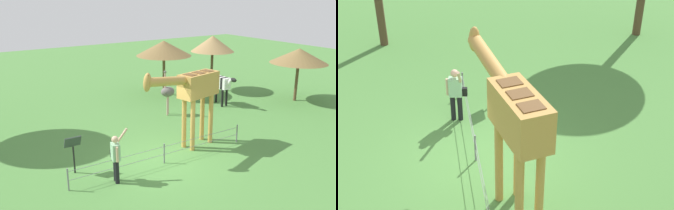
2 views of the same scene
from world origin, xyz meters
The scene contains 10 objects.
ground_plane centered at (0.00, 0.00, 0.00)m, with size 60.00×60.00×0.00m, color #4C843D.
giraffe centered at (-1.72, -0.47, 2.31)m, with size 3.69×1.24×3.35m.
visitor centered at (2.01, 0.44, 0.90)m, with size 0.65×0.59×1.74m.
zebra centered at (-6.36, -4.18, 1.16)m, with size 0.48×1.81×1.66m.
ostrich centered at (-3.08, -4.33, 1.18)m, with size 0.70×0.56×2.25m.
shade_hut_near centered at (-7.93, -6.81, 2.87)m, with size 2.60×2.60×3.36m.
shade_hut_far centered at (-4.95, -7.57, 2.75)m, with size 3.18×3.18×3.19m.
shade_hut_aside centered at (-10.44, -2.51, 2.52)m, with size 3.10×3.10×2.93m.
info_sign centered at (2.93, -0.89, 0.95)m, with size 0.56×0.21×1.32m.
wire_fence centered at (0.00, 0.15, 0.40)m, with size 7.05×0.05×0.75m.
Camera 1 is at (6.52, 10.31, 5.89)m, focal length 39.65 mm.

